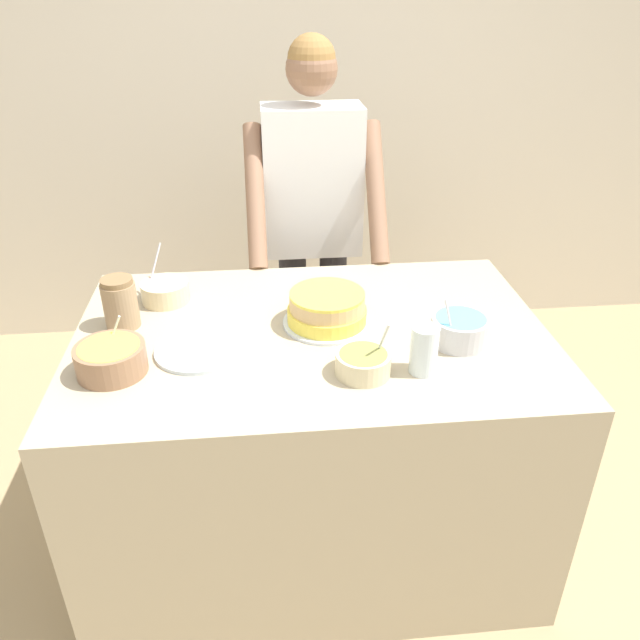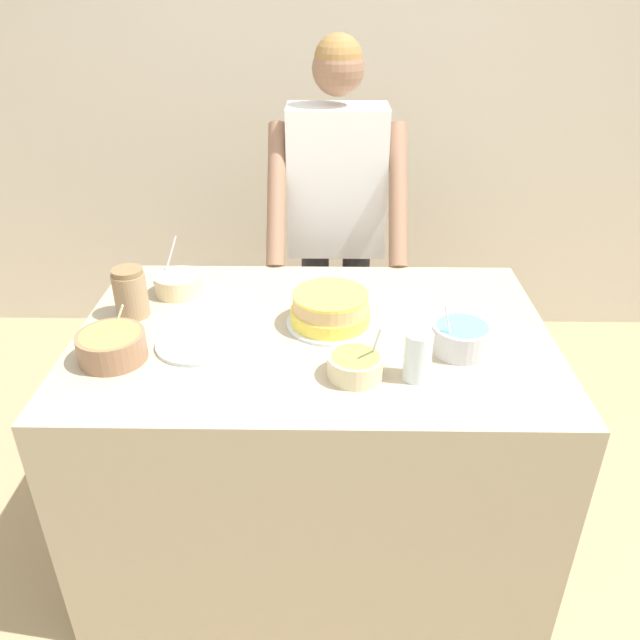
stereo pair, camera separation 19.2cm
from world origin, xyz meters
name	(u,v)px [view 1 (the left image)]	position (x,y,z in m)	size (l,w,h in m)	color
wall_back	(283,101)	(0.00, 2.17, 1.30)	(10.00, 0.05, 2.60)	beige
counter	(313,439)	(0.00, 0.50, 0.44)	(1.51, 0.99, 0.88)	tan
person_baker	(313,206)	(0.08, 1.33, 1.02)	(0.56, 0.48, 1.69)	#2D2D38
cake	(327,309)	(0.05, 0.54, 0.94)	(0.29, 0.29, 0.11)	silver
frosting_bowl_olive	(363,362)	(0.12, 0.24, 0.92)	(0.16, 0.16, 0.17)	beige
frosting_bowl_blue	(460,329)	(0.45, 0.39, 0.93)	(0.18, 0.18, 0.16)	silver
frosting_bowl_pink	(165,291)	(-0.49, 0.76, 0.92)	(0.16, 0.16, 0.19)	beige
frosting_bowl_yellow	(111,358)	(-0.59, 0.32, 0.93)	(0.20, 0.20, 0.14)	#936B4C
drinking_glass	(424,350)	(0.30, 0.24, 0.96)	(0.08, 0.08, 0.14)	silver
ceramic_plate	(198,350)	(-0.35, 0.40, 0.89)	(0.26, 0.26, 0.01)	silver
stoneware_jar	(120,303)	(-0.60, 0.59, 0.97)	(0.11, 0.11, 0.17)	#9E7F5B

